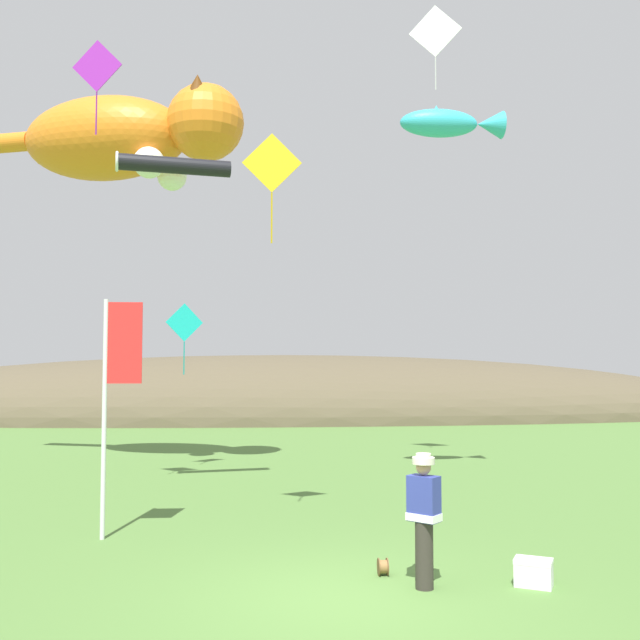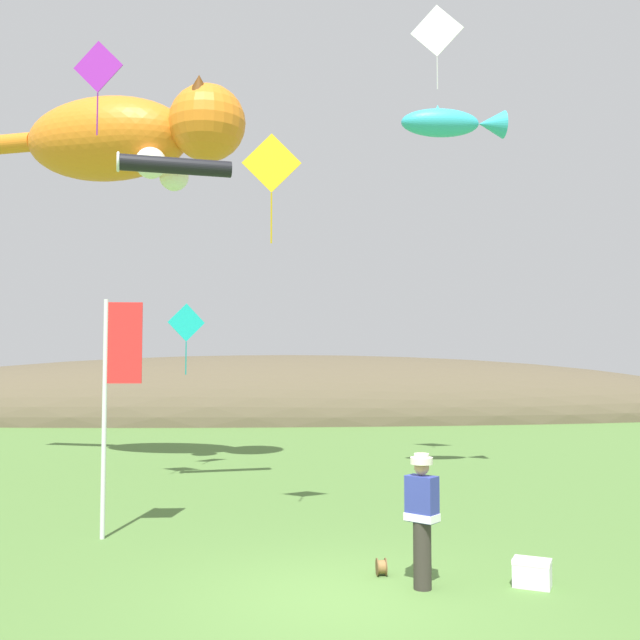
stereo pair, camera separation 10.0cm
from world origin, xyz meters
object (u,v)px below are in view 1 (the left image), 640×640
(festival_banner_pole, at_px, (114,381))
(kite_fish_windsock, at_px, (450,123))
(kite_spool, at_px, (383,567))
(kite_tube_streamer, at_px, (173,165))
(kite_diamond_teal, at_px, (184,323))
(kite_giant_cat, at_px, (127,138))
(kite_diamond_gold, at_px, (272,164))
(festival_attendant, at_px, (424,516))
(picnic_cooler, at_px, (534,572))
(kite_diamond_white, at_px, (435,32))
(kite_diamond_violet, at_px, (97,67))

(festival_banner_pole, relative_size, kite_fish_windsock, 1.60)
(kite_spool, relative_size, kite_tube_streamer, 0.10)
(kite_fish_windsock, distance_m, kite_diamond_teal, 8.69)
(kite_giant_cat, height_order, kite_tube_streamer, kite_giant_cat)
(festival_banner_pole, xyz_separation_m, kite_giant_cat, (-1.23, 7.08, 6.47))
(kite_tube_streamer, height_order, kite_diamond_teal, kite_tube_streamer)
(kite_diamond_gold, bearing_deg, festival_attendant, -55.32)
(kite_diamond_gold, bearing_deg, picnic_cooler, -39.84)
(kite_spool, bearing_deg, kite_giant_cat, 120.04)
(festival_banner_pole, bearing_deg, kite_tube_streamer, 79.84)
(kite_diamond_white, xyz_separation_m, kite_diamond_gold, (-4.43, -5.97, -5.39))
(kite_diamond_teal, bearing_deg, kite_diamond_violet, -105.07)
(kite_giant_cat, bearing_deg, picnic_cooler, -53.74)
(kite_diamond_violet, bearing_deg, kite_fish_windsock, 14.39)
(festival_banner_pole, xyz_separation_m, kite_tube_streamer, (0.55, 3.06, 4.62))
(festival_banner_pole, distance_m, kite_diamond_teal, 7.27)
(kite_diamond_gold, relative_size, kite_diamond_violet, 0.98)
(kite_diamond_gold, distance_m, kite_diamond_teal, 7.97)
(kite_fish_windsock, xyz_separation_m, kite_tube_streamer, (-6.53, -1.25, -1.54))
(picnic_cooler, relative_size, kite_diamond_gold, 0.30)
(kite_diamond_white, xyz_separation_m, kite_diamond_teal, (-6.72, 1.27, -7.82))
(festival_banner_pole, height_order, kite_diamond_white, kite_diamond_white)
(festival_banner_pole, distance_m, kite_diamond_violet, 6.89)
(festival_attendant, relative_size, kite_diamond_gold, 0.91)
(kite_giant_cat, distance_m, kite_diamond_teal, 5.35)
(picnic_cooler, height_order, kite_diamond_violet, kite_diamond_violet)
(kite_diamond_white, relative_size, kite_diamond_gold, 1.19)
(kite_diamond_gold, bearing_deg, kite_diamond_violet, 146.63)
(kite_spool, distance_m, kite_giant_cat, 14.18)
(kite_fish_windsock, relative_size, kite_diamond_gold, 1.31)
(kite_spool, distance_m, kite_diamond_white, 14.64)
(kite_tube_streamer, bearing_deg, kite_fish_windsock, 10.88)
(kite_giant_cat, distance_m, kite_diamond_violet, 4.82)
(kite_giant_cat, xyz_separation_m, kite_diamond_gold, (3.92, -7.19, -2.67))
(festival_banner_pole, distance_m, kite_fish_windsock, 10.33)
(kite_giant_cat, xyz_separation_m, kite_tube_streamer, (1.78, -4.01, -1.85))
(kite_diamond_violet, bearing_deg, kite_diamond_teal, 74.93)
(kite_diamond_teal, bearing_deg, festival_banner_pole, -93.11)
(kite_giant_cat, bearing_deg, kite_diamond_teal, 1.76)
(festival_banner_pole, height_order, kite_giant_cat, kite_giant_cat)
(kite_giant_cat, bearing_deg, kite_fish_windsock, -18.38)
(kite_spool, relative_size, kite_giant_cat, 0.03)
(kite_tube_streamer, xyz_separation_m, kite_diamond_gold, (2.13, -3.17, -0.82))
(kite_spool, height_order, kite_tube_streamer, kite_tube_streamer)
(picnic_cooler, bearing_deg, kite_diamond_white, 84.01)
(festival_banner_pole, relative_size, kite_diamond_white, 1.76)
(kite_tube_streamer, xyz_separation_m, kite_diamond_teal, (-0.16, 4.06, -3.24))
(festival_banner_pole, distance_m, kite_tube_streamer, 5.57)
(festival_banner_pole, relative_size, kite_tube_streamer, 1.63)
(kite_fish_windsock, height_order, kite_diamond_teal, kite_fish_windsock)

